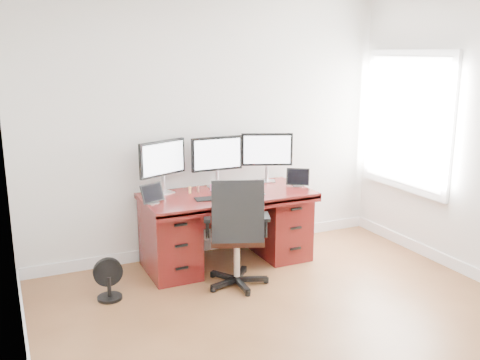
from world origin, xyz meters
name	(u,v)px	position (x,y,z in m)	size (l,w,h in m)	color
ground	(325,349)	(0.00, 0.00, 0.00)	(4.50, 4.50, 0.00)	brown
back_wall	(210,128)	(0.00, 2.25, 1.35)	(4.00, 0.10, 2.70)	white
desk	(226,225)	(0.00, 1.83, 0.40)	(1.70, 0.80, 0.75)	#511110
office_chair	(237,251)	(-0.14, 1.26, 0.34)	(0.72, 0.72, 1.05)	black
floor_fan	(109,280)	(-1.27, 1.48, 0.18)	(0.26, 0.22, 0.38)	black
monitor_left	(163,160)	(-0.58, 2.07, 1.09)	(0.52, 0.25, 0.53)	silver
monitor_center	(217,155)	(0.00, 2.07, 1.09)	(0.55, 0.14, 0.53)	silver
monitor_right	(267,151)	(0.58, 2.07, 1.09)	(0.52, 0.24, 0.53)	silver
tablet_left	(153,194)	(-0.78, 1.75, 0.84)	(0.25, 0.16, 0.19)	silver
tablet_right	(298,178)	(0.79, 1.75, 0.84)	(0.24, 0.19, 0.19)	silver
keyboard	(231,196)	(-0.02, 1.67, 0.76)	(0.27, 0.12, 0.01)	white
trackpad	(256,194)	(0.24, 1.65, 0.76)	(0.14, 0.14, 0.01)	silver
drawing_tablet	(208,199)	(-0.26, 1.67, 0.76)	(0.24, 0.15, 0.01)	black
phone	(225,194)	(-0.04, 1.77, 0.76)	(0.12, 0.06, 0.01)	black
figurine_orange	(190,189)	(-0.34, 1.95, 0.79)	(0.03, 0.03, 0.07)	#F5B159
figurine_brown	(198,188)	(-0.26, 1.95, 0.79)	(0.03, 0.03, 0.07)	brown
figurine_pink	(211,187)	(-0.12, 1.95, 0.79)	(0.03, 0.03, 0.07)	pink
figurine_blue	(235,184)	(0.15, 1.95, 0.79)	(0.03, 0.03, 0.07)	#5493D6
figurine_purple	(241,184)	(0.22, 1.95, 0.79)	(0.03, 0.03, 0.07)	#A75ADB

